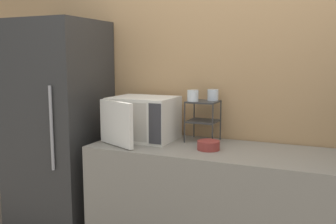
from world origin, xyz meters
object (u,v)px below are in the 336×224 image
at_px(microwave, 142,118).
at_px(glass_back_right, 213,95).
at_px(dish_rack, 203,112).
at_px(refrigerator, 59,130).
at_px(bowl, 208,145).
at_px(glass_front_left, 193,96).

height_order(microwave, glass_back_right, glass_back_right).
distance_m(dish_rack, glass_back_right, 0.15).
bearing_deg(glass_back_right, refrigerator, -169.51).
bearing_deg(refrigerator, microwave, 3.16).
bearing_deg(microwave, bowl, -11.14).
bearing_deg(glass_front_left, glass_back_right, 44.51).
height_order(microwave, glass_front_left, glass_front_left).
distance_m(glass_front_left, refrigerator, 1.22).
bearing_deg(glass_back_right, dish_rack, -133.30).
xyz_separation_m(glass_front_left, refrigerator, (-1.16, -0.12, -0.33)).
height_order(microwave, bowl, microwave).
bearing_deg(glass_front_left, microwave, -168.58).
xyz_separation_m(microwave, dish_rack, (0.45, 0.13, 0.06)).
bearing_deg(glass_front_left, bowl, -45.77).
bearing_deg(bowl, glass_front_left, 134.23).
bearing_deg(dish_rack, glass_front_left, -137.64).
bearing_deg(glass_back_right, microwave, -158.83).
distance_m(glass_front_left, bowl, 0.42).
bearing_deg(glass_front_left, dish_rack, 42.36).
distance_m(glass_front_left, glass_back_right, 0.17).
xyz_separation_m(dish_rack, glass_back_right, (0.06, 0.06, 0.13)).
xyz_separation_m(dish_rack, refrigerator, (-1.23, -0.18, -0.20)).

